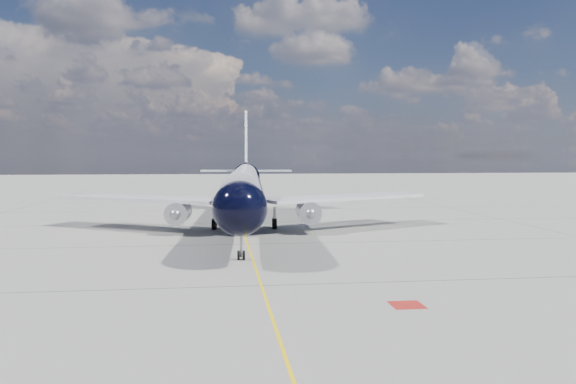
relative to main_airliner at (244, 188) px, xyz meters
name	(u,v)px	position (x,y,z in m)	size (l,w,h in m)	color
ground	(239,218)	(-0.21, 10.13, -4.15)	(320.00, 320.00, 0.00)	gray
taxiway_centerline	(240,223)	(-0.21, 5.13, -4.15)	(0.16, 160.00, 0.01)	yellow
red_marking	(407,305)	(6.59, -29.87, -4.15)	(1.60, 1.60, 0.01)	maroon
main_airliner	(244,188)	(0.00, 0.00, 0.00)	(37.98, 46.30, 13.37)	black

